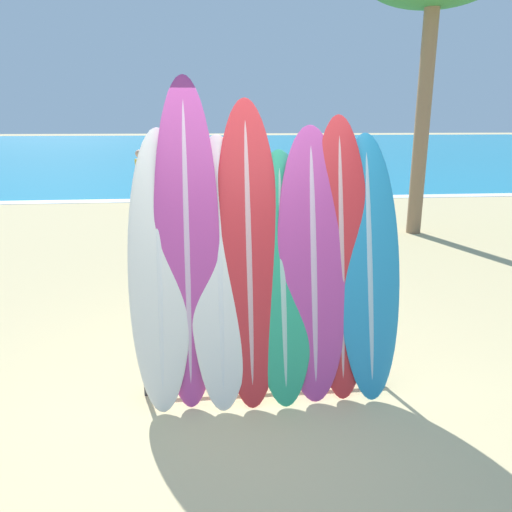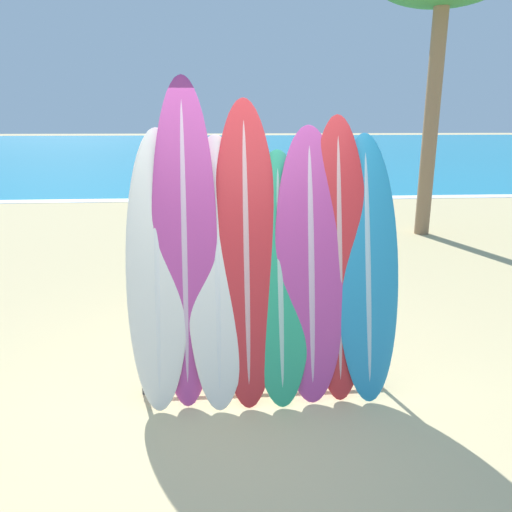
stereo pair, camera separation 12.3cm
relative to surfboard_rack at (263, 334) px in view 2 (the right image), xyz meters
name	(u,v)px [view 2 (the right image)]	position (x,y,z in m)	size (l,w,h in m)	color
ground_plane	(243,406)	(-0.18, -0.26, -0.51)	(160.00, 160.00, 0.00)	tan
ocean_water	(219,146)	(-0.18, 39.89, -0.51)	(120.00, 60.00, 0.01)	teal
surfboard_rack	(263,334)	(0.00, 0.00, 0.00)	(2.07, 0.04, 0.95)	#28282D
surfboard_slot_0	(158,269)	(-0.85, 0.01, 0.59)	(0.51, 0.69, 2.21)	silver
surfboard_slot_1	(185,243)	(-0.63, 0.05, 0.79)	(0.52, 0.65, 2.61)	#B23D8E
surfboard_slot_2	(217,271)	(-0.37, 0.01, 0.57)	(0.51, 0.75, 2.15)	silver
surfboard_slot_3	(246,252)	(-0.14, 0.05, 0.71)	(0.54, 0.79, 2.44)	red
surfboard_slot_4	(280,277)	(0.13, -0.01, 0.50)	(0.53, 0.68, 2.03)	#289E70
surfboard_slot_5	(311,265)	(0.39, 0.01, 0.60)	(0.59, 0.63, 2.23)	#B23D8E
surfboard_slot_6	(339,259)	(0.62, 0.02, 0.64)	(0.50, 0.59, 2.31)	red
surfboard_slot_7	(367,267)	(0.86, 0.01, 0.57)	(0.53, 0.65, 2.16)	teal
person_near_water	(216,178)	(-0.41, 8.15, 0.39)	(0.28, 0.22, 1.66)	#846047
person_mid_beach	(150,176)	(-2.13, 9.39, 0.31)	(0.25, 0.21, 1.51)	tan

